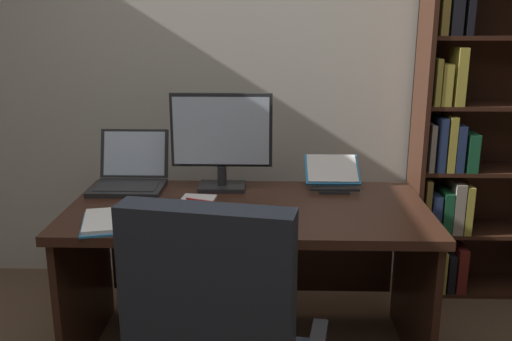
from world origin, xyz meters
name	(u,v)px	position (x,y,z in m)	size (l,w,h in m)	color
wall_back	(249,65)	(0.00, 1.90, 1.25)	(4.82, 0.12, 2.50)	beige
desk	(249,241)	(0.03, 1.07, 0.52)	(1.57, 0.76, 0.72)	#381E14
bookshelf	(476,113)	(1.22, 1.68, 1.02)	(0.79, 0.30, 2.13)	#381E14
monitor	(222,141)	(-0.11, 1.25, 0.95)	(0.48, 0.16, 0.46)	#232326
laptop	(130,176)	(-0.55, 1.27, 0.77)	(0.34, 0.34, 0.26)	#232326
keyboard	(214,215)	(-0.11, 0.85, 0.73)	(0.42, 0.15, 0.02)	#232326
computer_mouse	(287,214)	(0.19, 0.85, 0.74)	(0.06, 0.10, 0.04)	#232326
reading_stand_with_book	(332,173)	(0.43, 1.31, 0.79)	(0.26, 0.25, 0.13)	#232326
open_binder	(143,219)	(-0.39, 0.80, 0.73)	(0.53, 0.38, 0.02)	#2D84C6
notepad	(196,202)	(-0.20, 1.03, 0.72)	(0.15, 0.21, 0.01)	white
pen	(200,200)	(-0.18, 1.03, 0.73)	(0.01, 0.01, 0.14)	maroon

